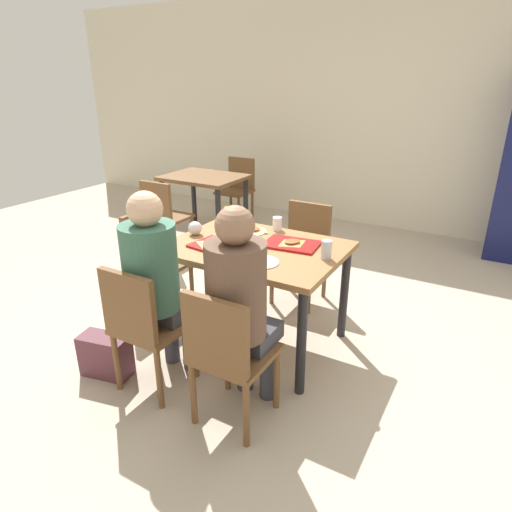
{
  "coord_description": "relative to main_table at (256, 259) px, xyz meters",
  "views": [
    {
      "loc": [
        1.4,
        -2.43,
        1.81
      ],
      "look_at": [
        0.0,
        0.0,
        0.67
      ],
      "focal_mm": 31.05,
      "sensor_mm": 36.0,
      "label": 1
    }
  ],
  "objects": [
    {
      "name": "person_in_red",
      "position": [
        -0.29,
        -0.68,
        0.08
      ],
      "size": [
        0.32,
        0.42,
        1.24
      ],
      "color": "#383842",
      "rests_on": "ground_plane"
    },
    {
      "name": "foil_bundle",
      "position": [
        -0.5,
        -0.02,
        0.14
      ],
      "size": [
        0.1,
        0.1,
        0.1
      ],
      "primitive_type": "sphere",
      "color": "silver",
      "rests_on": "main_table"
    },
    {
      "name": "condiment_bottle",
      "position": [
        -0.38,
        0.24,
        0.17
      ],
      "size": [
        0.06,
        0.06,
        0.16
      ],
      "primitive_type": "cylinder",
      "color": "orange",
      "rests_on": "main_table"
    },
    {
      "name": "chair_left_end",
      "position": [
        -0.97,
        0.0,
        -0.17
      ],
      "size": [
        0.4,
        0.4,
        0.83
      ],
      "color": "brown",
      "rests_on": "ground_plane"
    },
    {
      "name": "chair_far_side",
      "position": [
        0.0,
        0.82,
        -0.17
      ],
      "size": [
        0.4,
        0.4,
        0.83
      ],
      "color": "brown",
      "rests_on": "ground_plane"
    },
    {
      "name": "plastic_cup_a",
      "position": [
        -0.03,
        0.37,
        0.14
      ],
      "size": [
        0.07,
        0.07,
        0.1
      ],
      "primitive_type": "cylinder",
      "color": "white",
      "rests_on": "main_table"
    },
    {
      "name": "ground_plane",
      "position": [
        0.0,
        0.0,
        -0.66
      ],
      "size": [
        10.0,
        10.0,
        0.02
      ],
      "primitive_type": "cube",
      "color": "#B7A893"
    },
    {
      "name": "main_table",
      "position": [
        0.0,
        0.0,
        0.0
      ],
      "size": [
        1.17,
        0.87,
        0.75
      ],
      "color": "olive",
      "rests_on": "ground_plane"
    },
    {
      "name": "background_chair_far",
      "position": [
        -1.67,
        2.42,
        -0.17
      ],
      "size": [
        0.4,
        0.4,
        0.83
      ],
      "color": "brown",
      "rests_on": "ground_plane"
    },
    {
      "name": "background_chair_near",
      "position": [
        -1.67,
        0.95,
        -0.17
      ],
      "size": [
        0.4,
        0.4,
        0.83
      ],
      "color": "brown",
      "rests_on": "ground_plane"
    },
    {
      "name": "chair_near_right",
      "position": [
        0.29,
        -0.82,
        -0.17
      ],
      "size": [
        0.4,
        0.4,
        0.83
      ],
      "color": "brown",
      "rests_on": "ground_plane"
    },
    {
      "name": "pizza_slice_c",
      "position": [
        -0.19,
        0.25,
        0.11
      ],
      "size": [
        0.22,
        0.16,
        0.02
      ],
      "color": "tan",
      "rests_on": "paper_plate_center"
    },
    {
      "name": "tray_red_near",
      "position": [
        -0.2,
        -0.15,
        0.1
      ],
      "size": [
        0.39,
        0.31,
        0.02
      ],
      "primitive_type": "cube",
      "rotation": [
        0.0,
        0.0,
        -0.13
      ],
      "color": "#B21414",
      "rests_on": "main_table"
    },
    {
      "name": "paper_plate_near_edge",
      "position": [
        0.18,
        -0.24,
        0.1
      ],
      "size": [
        0.22,
        0.22,
        0.01
      ],
      "primitive_type": "cylinder",
      "color": "white",
      "rests_on": "main_table"
    },
    {
      "name": "soda_can",
      "position": [
        0.5,
        0.02,
        0.16
      ],
      "size": [
        0.07,
        0.07,
        0.12
      ],
      "primitive_type": "cylinder",
      "color": "#B7BCC6",
      "rests_on": "main_table"
    },
    {
      "name": "chair_near_left",
      "position": [
        -0.29,
        -0.82,
        -0.17
      ],
      "size": [
        0.4,
        0.4,
        0.83
      ],
      "color": "brown",
      "rests_on": "ground_plane"
    },
    {
      "name": "tray_red_far",
      "position": [
        0.2,
        0.13,
        0.1
      ],
      "size": [
        0.39,
        0.3,
        0.02
      ],
      "primitive_type": "cube",
      "rotation": [
        0.0,
        0.0,
        0.11
      ],
      "color": "#B21414",
      "rests_on": "main_table"
    },
    {
      "name": "pizza_slice_a",
      "position": [
        -0.23,
        -0.16,
        0.12
      ],
      "size": [
        0.22,
        0.18,
        0.02
      ],
      "color": "#DBAD60",
      "rests_on": "tray_red_near"
    },
    {
      "name": "background_table",
      "position": [
        -1.67,
        1.68,
        -0.03
      ],
      "size": [
        0.9,
        0.7,
        0.75
      ],
      "color": "brown",
      "rests_on": "ground_plane"
    },
    {
      "name": "handbag",
      "position": [
        -0.64,
        -0.83,
        -0.51
      ],
      "size": [
        0.35,
        0.22,
        0.28
      ],
      "primitive_type": "cube",
      "rotation": [
        0.0,
        0.0,
        0.21
      ],
      "color": "#592D38",
      "rests_on": "ground_plane"
    },
    {
      "name": "plastic_cup_b",
      "position": [
        0.03,
        -0.37,
        0.14
      ],
      "size": [
        0.07,
        0.07,
        0.1
      ],
      "primitive_type": "cylinder",
      "color": "white",
      "rests_on": "main_table"
    },
    {
      "name": "person_in_brown_jacket",
      "position": [
        0.29,
        -0.68,
        0.08
      ],
      "size": [
        0.32,
        0.42,
        1.24
      ],
      "color": "#383842",
      "rests_on": "ground_plane"
    },
    {
      "name": "paper_plate_center",
      "position": [
        -0.18,
        0.24,
        0.1
      ],
      "size": [
        0.22,
        0.22,
        0.01
      ],
      "primitive_type": "cylinder",
      "color": "white",
      "rests_on": "main_table"
    },
    {
      "name": "pizza_slice_b",
      "position": [
        0.21,
        0.13,
        0.12
      ],
      "size": [
        0.2,
        0.21,
        0.02
      ],
      "color": "#C68C47",
      "rests_on": "tray_red_far"
    },
    {
      "name": "back_wall",
      "position": [
        0.0,
        3.2,
        0.75
      ],
      "size": [
        10.0,
        0.1,
        2.8
      ],
      "primitive_type": "cube",
      "color": "beige",
      "rests_on": "ground_plane"
    }
  ]
}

